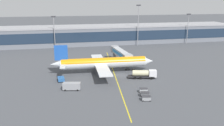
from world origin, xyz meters
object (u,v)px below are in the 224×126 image
(pushback_tug, at_px, (61,79))
(baggage_cart_2, at_px, (144,90))
(main_airliner, at_px, (103,63))
(lavatory_truck, at_px, (71,86))
(baggage_cart_0, at_px, (146,98))
(baggage_cart_1, at_px, (145,94))
(fuel_tanker, at_px, (144,74))

(pushback_tug, xyz_separation_m, baggage_cart_2, (26.15, -17.07, -0.07))
(main_airliner, bearing_deg, lavatory_truck, -129.45)
(main_airliner, height_order, lavatory_truck, main_airliner)
(baggage_cart_2, bearing_deg, pushback_tug, 146.87)
(lavatory_truck, relative_size, baggage_cart_0, 2.11)
(baggage_cart_1, xyz_separation_m, baggage_cart_2, (0.66, 3.13, 0.00))
(lavatory_truck, bearing_deg, fuel_tanker, 13.14)
(lavatory_truck, height_order, baggage_cart_0, lavatory_truck)
(main_airliner, distance_m, pushback_tug, 18.82)
(fuel_tanker, relative_size, baggage_cart_1, 3.81)
(fuel_tanker, xyz_separation_m, baggage_cart_2, (-4.99, -13.72, -0.96))
(lavatory_truck, bearing_deg, baggage_cart_2, -17.59)
(main_airliner, relative_size, baggage_cart_0, 14.57)
(fuel_tanker, bearing_deg, lavatory_truck, -166.86)
(fuel_tanker, xyz_separation_m, baggage_cart_0, (-6.31, -19.98, -0.96))
(fuel_tanker, bearing_deg, baggage_cart_1, -108.53)
(main_airliner, bearing_deg, pushback_tug, -157.95)
(pushback_tug, xyz_separation_m, lavatory_truck, (3.35, -9.84, 0.57))
(baggage_cart_0, bearing_deg, baggage_cart_2, 78.12)
(main_airliner, height_order, fuel_tanker, main_airliner)
(pushback_tug, bearing_deg, baggage_cart_2, -33.13)
(lavatory_truck, xyz_separation_m, baggage_cart_2, (22.81, -7.23, -0.64))
(pushback_tug, relative_size, baggage_cart_2, 1.37)
(pushback_tug, xyz_separation_m, baggage_cart_0, (24.83, -23.33, -0.07))
(main_airliner, relative_size, baggage_cart_1, 14.57)
(fuel_tanker, xyz_separation_m, baggage_cart_1, (-5.65, -16.85, -0.96))
(pushback_tug, height_order, baggage_cart_1, baggage_cart_1)
(pushback_tug, distance_m, lavatory_truck, 10.41)
(baggage_cart_0, distance_m, baggage_cart_1, 3.20)
(main_airliner, height_order, baggage_cart_0, main_airliner)
(baggage_cart_1, bearing_deg, baggage_cart_0, -101.88)
(main_airliner, bearing_deg, baggage_cart_0, -75.78)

